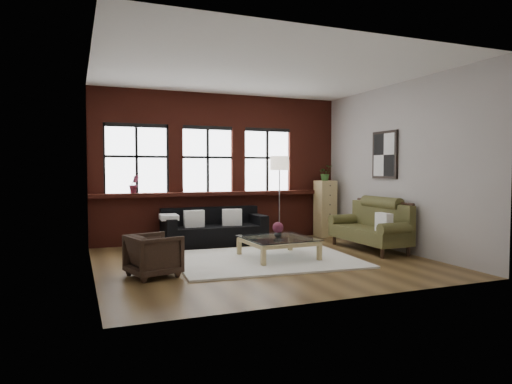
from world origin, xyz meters
name	(u,v)px	position (x,y,z in m)	size (l,w,h in m)	color
floor	(264,261)	(0.00, 0.00, 0.00)	(5.50, 5.50, 0.00)	brown
ceiling	(264,72)	(0.00, 0.00, 3.20)	(5.50, 5.50, 0.00)	white
wall_back	(220,168)	(0.00, 2.50, 1.60)	(5.50, 5.50, 0.00)	#AAA39E
wall_front	(345,166)	(0.00, -2.50, 1.60)	(5.50, 5.50, 0.00)	#AAA39E
wall_left	(91,167)	(-2.75, 0.00, 1.60)	(5.00, 5.00, 0.00)	#AAA39E
wall_right	(396,168)	(2.75, 0.00, 1.60)	(5.00, 5.00, 0.00)	#AAA39E
brick_backwall	(221,168)	(0.00, 2.44, 1.60)	(5.50, 0.12, 3.20)	#5C2015
sill_ledge	(222,193)	(0.00, 2.35, 1.04)	(5.50, 0.30, 0.08)	#5C2015
window_left	(136,160)	(-1.80, 2.45, 1.75)	(1.38, 0.10, 1.50)	black
window_mid	(207,161)	(-0.30, 2.45, 1.75)	(1.38, 0.10, 1.50)	black
window_right	(267,161)	(1.10, 2.45, 1.75)	(1.38, 0.10, 1.50)	black
wall_poster	(385,155)	(2.72, 0.30, 1.85)	(0.05, 0.74, 0.94)	black
shag_rug	(265,259)	(0.05, 0.05, 0.02)	(3.03, 2.38, 0.03)	white
dark_sofa	(214,227)	(-0.31, 1.90, 0.38)	(2.11, 0.85, 0.76)	black
pillow_a	(194,219)	(-0.76, 1.80, 0.57)	(0.40, 0.14, 0.34)	white
pillow_b	(232,217)	(0.04, 1.80, 0.57)	(0.40, 0.14, 0.34)	white
vintage_settee	(369,225)	(2.30, 0.21, 0.49)	(0.82, 1.85, 0.99)	#494722
pillow_settee	(384,222)	(2.22, -0.35, 0.60)	(0.14, 0.38, 0.34)	white
armchair	(154,255)	(-1.93, -0.47, 0.31)	(0.67, 0.69, 0.63)	black
coffee_table	(278,248)	(0.29, 0.05, 0.18)	(1.16, 1.16, 0.39)	tan
vase	(278,234)	(0.29, 0.05, 0.45)	(0.13, 0.13, 0.14)	#B2B2B2
flowers	(278,227)	(0.29, 0.05, 0.55)	(0.19, 0.19, 0.19)	maroon
drawer_chest	(325,209)	(2.41, 2.06, 0.65)	(0.40, 0.40, 1.30)	tan
potted_plant_top	(325,173)	(2.41, 2.06, 1.48)	(0.32, 0.27, 0.35)	#2D5923
floor_lamp	(279,196)	(1.13, 1.82, 1.00)	(0.40, 0.40, 2.00)	#A5A5A8
sill_plant	(134,184)	(-1.87, 2.32, 1.27)	(0.20, 0.17, 0.37)	maroon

